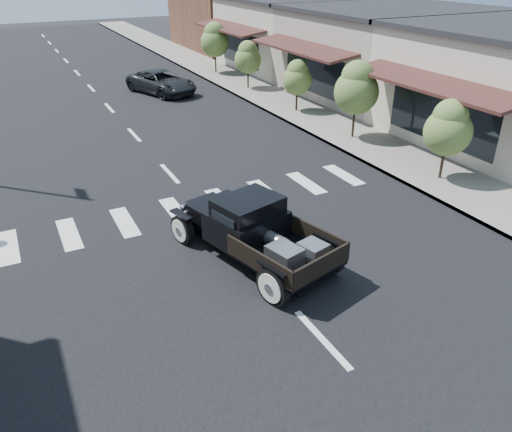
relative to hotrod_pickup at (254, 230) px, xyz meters
name	(u,v)px	position (x,y,z in m)	size (l,w,h in m)	color
ground	(257,269)	(-0.16, -0.46, -0.86)	(120.00, 120.00, 0.00)	black
road	(118,118)	(-0.16, 14.54, -0.85)	(14.00, 80.00, 0.02)	black
road_markings	(147,149)	(-0.16, 9.54, -0.86)	(12.00, 60.00, 0.06)	silver
sidewalk_right	(270,97)	(8.34, 14.54, -0.79)	(3.00, 80.00, 0.15)	gray
storefront_mid	(389,53)	(14.84, 12.54, 1.39)	(10.00, 9.00, 4.50)	#A69B8B
storefront_far	(304,34)	(14.84, 21.54, 1.39)	(10.00, 9.00, 4.50)	beige
far_building_right	(248,4)	(15.34, 31.54, 2.64)	(11.00, 10.00, 7.00)	brown
small_tree_a	(446,141)	(8.14, 1.57, 0.63)	(1.61, 1.61, 2.69)	#546D32
small_tree_b	(355,101)	(8.14, 6.65, 0.84)	(1.86, 1.86, 3.10)	#546D32
small_tree_c	(297,86)	(8.14, 11.36, 0.49)	(1.45, 1.45, 2.41)	#546D32
small_tree_d	(248,65)	(8.14, 16.90, 0.58)	(1.55, 1.55, 2.58)	#546D32
small_tree_e	(215,48)	(8.14, 21.82, 0.84)	(1.86, 1.86, 3.10)	#546D32
hotrod_pickup	(254,230)	(0.00, 0.00, 0.00)	(2.32, 4.97, 1.72)	black
second_car	(162,82)	(3.30, 18.35, -0.22)	(2.13, 4.62, 1.28)	black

